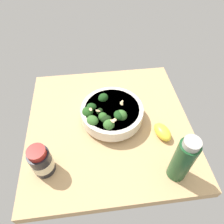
# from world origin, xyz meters

# --- Properties ---
(ground_plane) EXTENTS (0.59, 0.59, 0.04)m
(ground_plane) POSITION_xyz_m (0.00, 0.00, -0.02)
(ground_plane) COLOR tan
(bowl_of_broccoli) EXTENTS (0.22, 0.22, 0.09)m
(bowl_of_broccoli) POSITION_xyz_m (-0.01, -0.01, 0.04)
(bowl_of_broccoli) COLOR silver
(bowl_of_broccoli) RESTS_ON ground_plane
(lemon_wedge) EXTENTS (0.07, 0.09, 0.04)m
(lemon_wedge) POSITION_xyz_m (-0.18, 0.08, 0.02)
(lemon_wedge) COLOR yellow
(lemon_wedge) RESTS_ON ground_plane
(bottle_tall) EXTENTS (0.06, 0.06, 0.18)m
(bottle_tall) POSITION_xyz_m (-0.18, 0.22, 0.09)
(bottle_tall) COLOR #194723
(bottle_tall) RESTS_ON ground_plane
(bottle_short) EXTENTS (0.06, 0.06, 0.11)m
(bottle_short) POSITION_xyz_m (0.21, 0.16, 0.05)
(bottle_short) COLOR black
(bottle_short) RESTS_ON ground_plane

